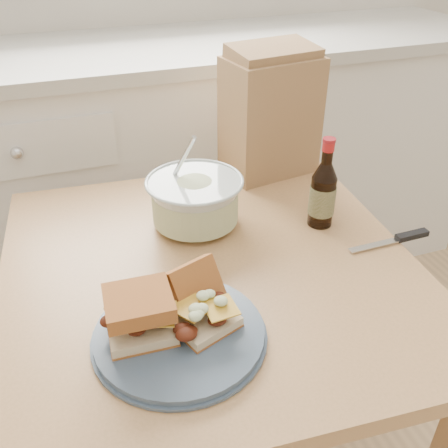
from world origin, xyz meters
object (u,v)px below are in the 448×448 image
object	(u,v)px
coleslaw_bowl	(195,202)
paper_bag	(270,117)
dining_table	(212,302)
plate	(180,334)
beer_bottle	(323,193)

from	to	relation	value
coleslaw_bowl	paper_bag	size ratio (longest dim) A/B	0.72
dining_table	plate	distance (m)	0.24
plate	coleslaw_bowl	bearing A→B (deg)	68.56
dining_table	coleslaw_bowl	distance (m)	0.23
paper_bag	dining_table	bearing A→B (deg)	-137.07
dining_table	plate	size ratio (longest dim) A/B	3.13
coleslaw_bowl	plate	bearing A→B (deg)	-111.44
dining_table	paper_bag	bearing A→B (deg)	56.01
coleslaw_bowl	paper_bag	xyz separation A→B (m)	(0.27, 0.20, 0.10)
plate	beer_bottle	distance (m)	0.48
dining_table	coleslaw_bowl	bearing A→B (deg)	88.56
plate	beer_bottle	world-z (taller)	beer_bottle
coleslaw_bowl	beer_bottle	world-z (taller)	coleslaw_bowl
dining_table	paper_bag	world-z (taller)	paper_bag
coleslaw_bowl	dining_table	bearing A→B (deg)	-96.07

